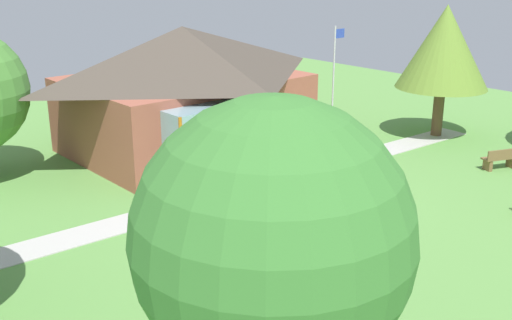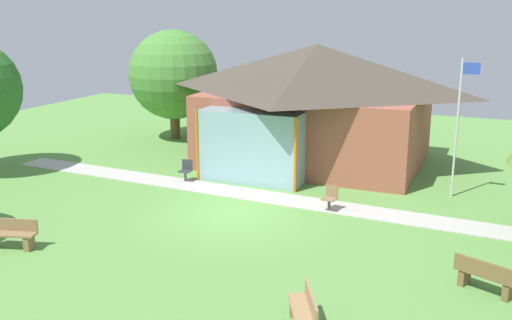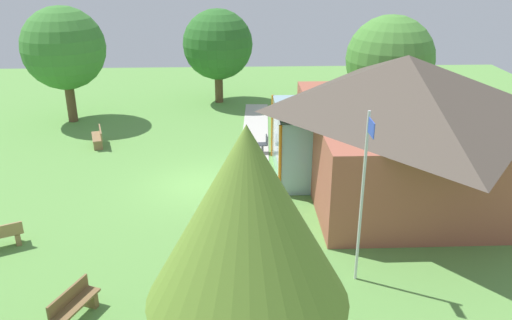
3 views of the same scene
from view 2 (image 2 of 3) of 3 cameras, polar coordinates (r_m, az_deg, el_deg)
The scene contains 10 objects.
ground_plane at distance 19.68m, azimuth -1.87°, elevation -5.30°, with size 44.00×44.00×0.00m, color #609947.
pavilion at distance 25.82m, azimuth 5.62°, elevation 5.60°, with size 10.08×8.62×5.19m.
footpath at distance 21.51m, azimuth 0.48°, elevation -3.50°, with size 22.76×1.30×0.03m, color #BCB7B2.
flagpole at distance 22.01m, azimuth 19.04°, elevation 3.55°, with size 0.64×0.08×5.00m.
bench_front_left at distance 18.29m, azimuth -22.66°, elevation -6.71°, with size 1.56×0.85×0.84m.
bench_front_right at distance 12.94m, azimuth 4.73°, elevation -14.51°, with size 1.06×1.54×0.84m.
bench_lawn_far_right at distance 15.44m, azimuth 21.36°, elevation -10.50°, with size 1.55×0.98×0.84m.
patio_chair_west at distance 23.40m, azimuth -6.80°, elevation -1.09°, with size 0.47×0.47×0.86m.
patio_chair_lawn_spare at distance 20.04m, azimuth 7.19°, elevation -3.78°, with size 0.50×0.50×0.86m.
tree_behind_pavilion_left at distance 30.83m, azimuth -8.01°, elevation 8.18°, with size 4.57×4.57×5.63m.
Camera 2 is at (7.79, -16.80, 6.68)m, focal length 41.27 mm.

